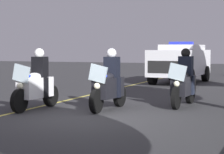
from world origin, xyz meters
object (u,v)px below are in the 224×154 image
police_motorcycle_lead_right (109,85)px  police_suv (180,62)px  police_motorcycle_lead_left (36,85)px  police_motorcycle_trailing (184,83)px

police_motorcycle_lead_right → police_suv: bearing=-178.1°
police_motorcycle_lead_right → police_suv: police_suv is taller
police_motorcycle_lead_left → police_motorcycle_lead_right: (-0.74, 1.90, 0.00)m
police_suv → police_motorcycle_lead_right: bearing=1.9°
police_motorcycle_lead_left → police_motorcycle_trailing: bearing=121.4°
police_motorcycle_lead_right → police_motorcycle_trailing: same height
police_motorcycle_lead_left → police_suv: size_ratio=0.43×
police_motorcycle_lead_left → police_suv: bearing=171.8°
police_motorcycle_lead_right → police_motorcycle_trailing: bearing=130.2°
police_motorcycle_lead_left → police_motorcycle_trailing: 4.31m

